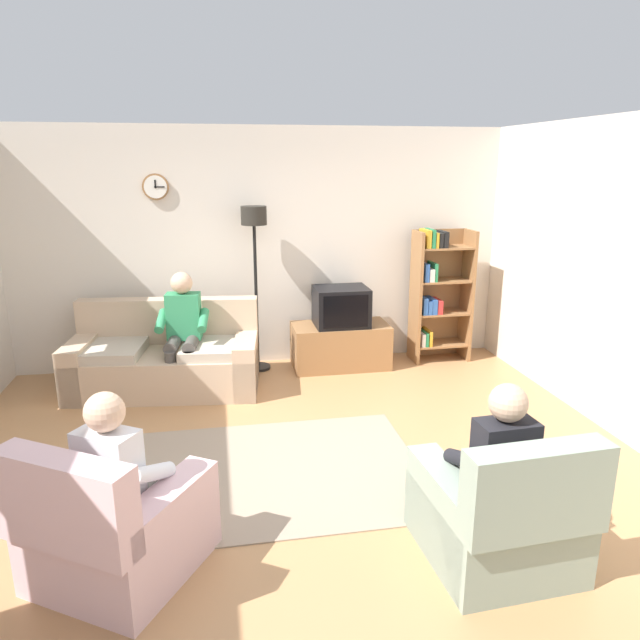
{
  "coord_description": "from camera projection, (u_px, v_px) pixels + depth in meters",
  "views": [
    {
      "loc": [
        -0.56,
        -4.0,
        2.31
      ],
      "look_at": [
        0.29,
        0.63,
        1.02
      ],
      "focal_mm": 32.55,
      "sensor_mm": 36.0,
      "label": 1
    }
  ],
  "objects": [
    {
      "name": "armchair_near_window",
      "position": [
        116.0,
        529.0,
        3.3
      ],
      "size": [
        1.14,
        1.17,
        0.9
      ],
      "color": "beige",
      "rests_on": "ground_plane"
    },
    {
      "name": "back_wall_assembly",
      "position": [
        263.0,
        248.0,
        6.67
      ],
      "size": [
        6.2,
        0.17,
        2.7
      ],
      "color": "silver",
      "rests_on": "ground_plane"
    },
    {
      "name": "couch",
      "position": [
        166.0,
        360.0,
        6.03
      ],
      "size": [
        1.99,
        1.09,
        0.9
      ],
      "color": "tan",
      "rests_on": "ground_plane"
    },
    {
      "name": "floor_lamp",
      "position": [
        255.0,
        243.0,
        6.33
      ],
      "size": [
        0.28,
        0.28,
        1.85
      ],
      "color": "black",
      "rests_on": "ground_plane"
    },
    {
      "name": "ground_plane",
      "position": [
        298.0,
        470.0,
        4.5
      ],
      "size": [
        12.0,
        12.0,
        0.0
      ],
      "primitive_type": "plane",
      "color": "#B27F51"
    },
    {
      "name": "bookshelf",
      "position": [
        437.0,
        291.0,
        6.84
      ],
      "size": [
        0.68,
        0.36,
        1.57
      ],
      "color": "olive",
      "rests_on": "ground_plane"
    },
    {
      "name": "tv_stand",
      "position": [
        340.0,
        346.0,
        6.71
      ],
      "size": [
        1.1,
        0.56,
        0.51
      ],
      "color": "olive",
      "rests_on": "ground_plane"
    },
    {
      "name": "area_rug",
      "position": [
        279.0,
        471.0,
        4.46
      ],
      "size": [
        2.2,
        1.7,
        0.01
      ],
      "primitive_type": "cube",
      "color": "gray",
      "rests_on": "ground_plane"
    },
    {
      "name": "person_in_left_armchair",
      "position": [
        122.0,
        472.0,
        3.3
      ],
      "size": [
        0.61,
        0.64,
        1.12
      ],
      "color": "silver",
      "rests_on": "ground_plane"
    },
    {
      "name": "person_in_right_armchair",
      "position": [
        495.0,
        461.0,
        3.42
      ],
      "size": [
        0.53,
        0.55,
        1.12
      ],
      "color": "black",
      "rests_on": "ground_plane"
    },
    {
      "name": "tv",
      "position": [
        341.0,
        306.0,
        6.57
      ],
      "size": [
        0.6,
        0.49,
        0.44
      ],
      "color": "black",
      "rests_on": "tv_stand"
    },
    {
      "name": "armchair_near_bookshelf",
      "position": [
        498.0,
        516.0,
        3.42
      ],
      "size": [
        0.85,
        0.92,
        0.9
      ],
      "color": "gray",
      "rests_on": "ground_plane"
    },
    {
      "name": "person_on_couch",
      "position": [
        183.0,
        327.0,
        5.86
      ],
      "size": [
        0.54,
        0.57,
        1.24
      ],
      "color": "#338C59",
      "rests_on": "ground_plane"
    }
  ]
}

